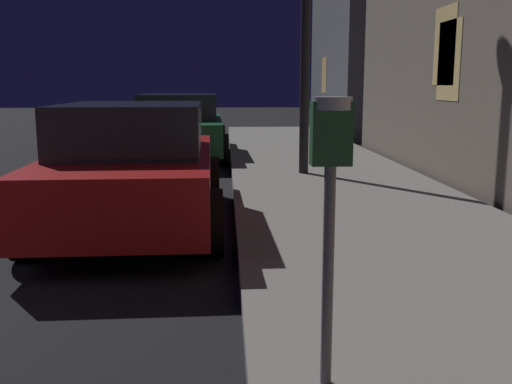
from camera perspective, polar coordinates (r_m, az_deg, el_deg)
name	(u,v)px	position (r m, az deg, el deg)	size (l,w,h in m)	color
parking_meter	(330,171)	(2.79, 7.25, 2.00)	(0.19, 0.19, 1.43)	#59595B
car_red	(135,166)	(6.87, -11.72, 2.48)	(2.04, 4.15, 1.43)	maroon
car_green	(179,126)	(13.29, -7.53, 6.36)	(2.22, 4.44, 1.43)	#19592D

